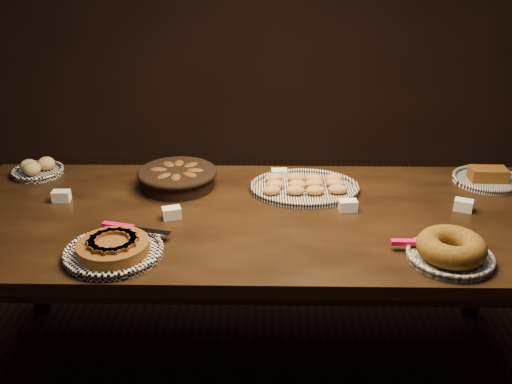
{
  "coord_description": "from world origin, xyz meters",
  "views": [
    {
      "loc": [
        0.04,
        -1.99,
        1.75
      ],
      "look_at": [
        0.01,
        0.05,
        0.82
      ],
      "focal_mm": 40.0,
      "sensor_mm": 36.0,
      "label": 1
    }
  ],
  "objects_px": {
    "madeleine_platter": "(305,186)",
    "apple_tart_plate": "(114,249)",
    "buffet_table": "(253,230)",
    "bundt_cake_plate": "(450,250)"
  },
  "relations": [
    {
      "from": "madeleine_platter",
      "to": "apple_tart_plate",
      "type": "bearing_deg",
      "value": -145.86
    },
    {
      "from": "madeleine_platter",
      "to": "buffet_table",
      "type": "bearing_deg",
      "value": -138.35
    },
    {
      "from": "buffet_table",
      "to": "madeleine_platter",
      "type": "xyz_separation_m",
      "value": [
        0.21,
        0.22,
        0.09
      ]
    },
    {
      "from": "buffet_table",
      "to": "bundt_cake_plate",
      "type": "distance_m",
      "value": 0.75
    },
    {
      "from": "buffet_table",
      "to": "bundt_cake_plate",
      "type": "relative_size",
      "value": 7.26
    },
    {
      "from": "madeleine_platter",
      "to": "bundt_cake_plate",
      "type": "relative_size",
      "value": 1.39
    },
    {
      "from": "madeleine_platter",
      "to": "bundt_cake_plate",
      "type": "xyz_separation_m",
      "value": [
        0.45,
        -0.56,
        0.02
      ]
    },
    {
      "from": "buffet_table",
      "to": "bundt_cake_plate",
      "type": "bearing_deg",
      "value": -26.83
    },
    {
      "from": "buffet_table",
      "to": "apple_tart_plate",
      "type": "relative_size",
      "value": 6.81
    },
    {
      "from": "apple_tart_plate",
      "to": "madeleine_platter",
      "type": "relative_size",
      "value": 0.76
    }
  ]
}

